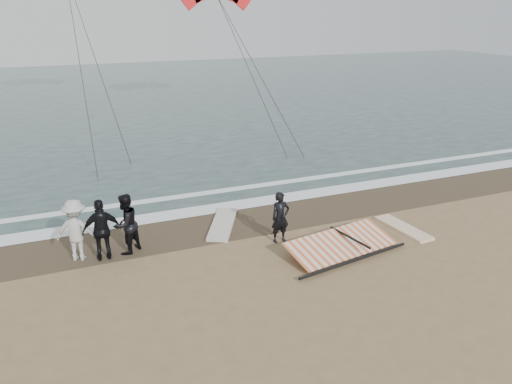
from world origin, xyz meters
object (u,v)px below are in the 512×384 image
board_cream (223,224)px  sail_rig (337,245)px  man_main (280,217)px  board_white (403,228)px

board_cream → sail_rig: bearing=-23.1°
man_main → sail_rig: (1.32, -1.26, -0.64)m
man_main → sail_rig: man_main is taller
sail_rig → board_cream: bearing=129.8°
board_white → board_cream: 6.11m
board_white → board_cream: board_cream is taller
board_white → board_cream: size_ratio=0.84×
board_cream → sail_rig: (2.61, -3.13, 0.14)m
man_main → sail_rig: bearing=-44.9°
man_main → board_white: bearing=-11.2°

